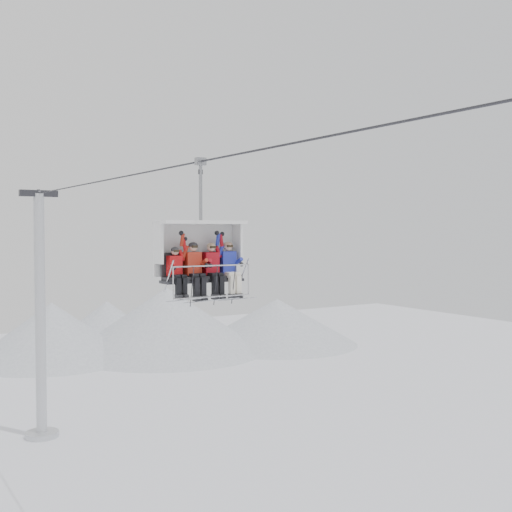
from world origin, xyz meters
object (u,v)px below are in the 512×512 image
chairlift_carrier (199,251)px  skier_center_left (194,268)px  skier_far_right (229,267)px  skier_far_left (176,271)px  lift_tower_right (41,332)px  skier_center_right (213,267)px

chairlift_carrier → skier_center_left: chairlift_carrier is taller
chairlift_carrier → skier_far_right: 1.02m
skier_far_left → skier_center_left: size_ratio=0.96×
skier_far_left → skier_far_right: size_ratio=0.96×
skier_far_left → skier_far_right: (1.72, 0.02, 0.06)m
lift_tower_right → skier_far_right: lift_tower_right is taller
lift_tower_right → skier_far_left: bearing=-92.6°
lift_tower_right → skier_center_right: size_ratio=7.83×
lift_tower_right → skier_center_left: (-0.30, -19.17, 4.47)m
skier_far_left → lift_tower_right: bearing=87.4°
lift_tower_right → skier_center_right: (0.29, -19.17, 4.46)m
skier_center_right → skier_center_left: bearing=179.7°
skier_center_left → skier_center_right: size_ratio=1.02×
chairlift_carrier → skier_far_left: chairlift_carrier is taller
lift_tower_right → chairlift_carrier: size_ratio=3.38×
chairlift_carrier → skier_far_left: bearing=-159.8°
skier_center_left → skier_center_right: (0.59, -0.00, -0.01)m
skier_center_left → skier_far_left: bearing=-178.4°
skier_far_left → skier_far_right: 1.72m
lift_tower_right → skier_center_left: lift_tower_right is taller
chairlift_carrier → skier_far_right: chairlift_carrier is taller
lift_tower_right → skier_center_right: 19.68m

